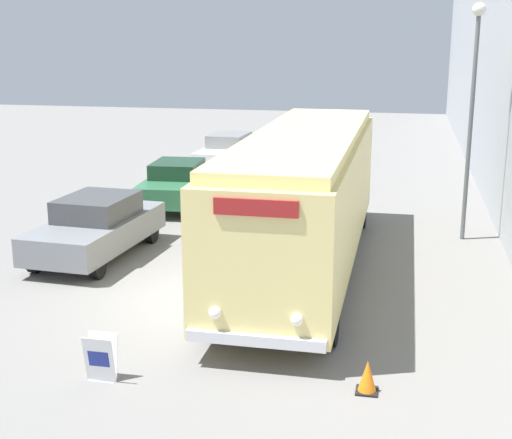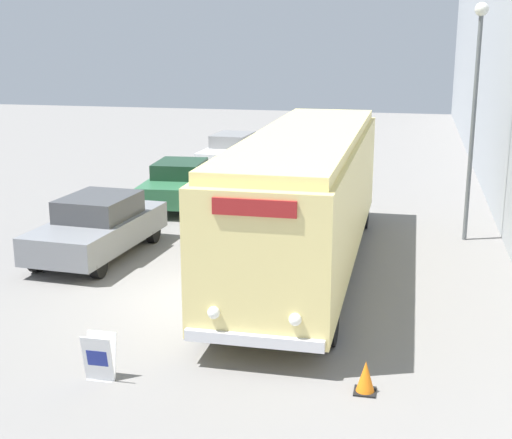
# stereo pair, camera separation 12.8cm
# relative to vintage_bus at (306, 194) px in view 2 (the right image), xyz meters

# --- Properties ---
(ground_plane) EXTENTS (80.00, 80.00, 0.00)m
(ground_plane) POSITION_rel_vintage_bus_xyz_m (-1.86, -2.43, -1.91)
(ground_plane) COLOR slate
(building_wall_right) EXTENTS (0.30, 60.00, 8.00)m
(building_wall_right) POSITION_rel_vintage_bus_xyz_m (5.21, 7.57, 2.09)
(building_wall_right) COLOR #9EA3A8
(building_wall_right) RESTS_ON ground_plane
(vintage_bus) EXTENTS (2.55, 11.46, 3.40)m
(vintage_bus) POSITION_rel_vintage_bus_xyz_m (0.00, 0.00, 0.00)
(vintage_bus) COLOR black
(vintage_bus) RESTS_ON ground_plane
(sign_board) EXTENTS (0.52, 0.31, 0.82)m
(sign_board) POSITION_rel_vintage_bus_xyz_m (-2.46, -6.50, -1.51)
(sign_board) COLOR gray
(sign_board) RESTS_ON ground_plane
(streetlamp) EXTENTS (0.36, 0.36, 6.44)m
(streetlamp) POSITION_rel_vintage_bus_xyz_m (4.01, 3.62, 2.27)
(streetlamp) COLOR #595E60
(streetlamp) RESTS_ON ground_plane
(parked_car_near) EXTENTS (2.23, 4.65, 1.59)m
(parked_car_near) POSITION_rel_vintage_bus_xyz_m (-5.41, -0.04, -1.11)
(parked_car_near) COLOR black
(parked_car_near) RESTS_ON ground_plane
(parked_car_mid) EXTENTS (2.11, 4.42, 1.51)m
(parked_car_mid) POSITION_rel_vintage_bus_xyz_m (-5.15, 5.81, -1.13)
(parked_car_mid) COLOR black
(parked_car_mid) RESTS_ON ground_plane
(parked_car_far) EXTENTS (2.01, 4.76, 1.48)m
(parked_car_far) POSITION_rel_vintage_bus_xyz_m (-5.20, 13.13, -1.15)
(parked_car_far) COLOR black
(parked_car_far) RESTS_ON ground_plane
(traffic_cone) EXTENTS (0.36, 0.36, 0.55)m
(traffic_cone) POSITION_rel_vintage_bus_xyz_m (1.91, -5.98, -1.64)
(traffic_cone) COLOR black
(traffic_cone) RESTS_ON ground_plane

